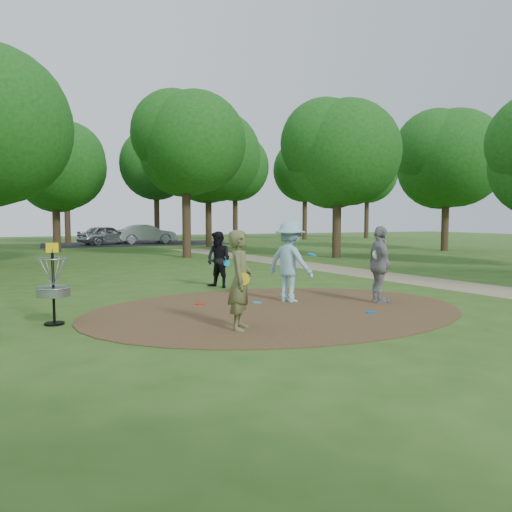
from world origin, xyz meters
name	(u,v)px	position (x,y,z in m)	size (l,w,h in m)	color
ground	(277,310)	(0.00, 0.00, 0.00)	(100.00, 100.00, 0.00)	#2D5119
dirt_clearing	(277,310)	(0.00, 0.00, 0.01)	(8.40, 8.40, 0.02)	#47301C
footpath	(442,284)	(6.50, 2.00, 0.01)	(2.00, 40.00, 0.01)	#8C7A5B
parking_lot	(137,244)	(2.00, 30.00, 0.00)	(14.00, 8.00, 0.01)	black
player_observer_with_disc	(240,280)	(-1.43, -1.47, 0.89)	(0.70, 0.78, 1.79)	brown
player_throwing_with_disc	(290,262)	(0.74, 0.85, 0.96)	(1.34, 1.43, 1.92)	#8FC6D5
player_walking_with_disc	(219,260)	(-0.04, 3.87, 0.81)	(0.94, 0.99, 1.62)	black
player_waiting_with_disc	(380,265)	(2.58, -0.15, 0.91)	(0.70, 1.14, 1.82)	gray
disc_ground_cyan	(257,303)	(-0.09, 0.92, 0.03)	(0.22, 0.22, 0.02)	#188BC0
disc_ground_blue	(371,312)	(1.65, -1.12, 0.03)	(0.22, 0.22, 0.02)	blue
disc_ground_red	(200,304)	(-1.37, 1.25, 0.03)	(0.22, 0.22, 0.02)	red
car_left	(107,235)	(-0.35, 29.51, 0.73)	(1.72, 4.27, 1.45)	#9F9FA6
car_right	(147,234)	(2.75, 29.99, 0.75)	(1.59, 4.56, 1.50)	#A0A2A7
disc_golf_basket	(53,278)	(-4.50, 0.30, 0.87)	(0.63, 0.63, 1.54)	black
tree_ring	(237,137)	(2.60, 9.37, 5.27)	(37.11, 45.93, 9.32)	#332316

